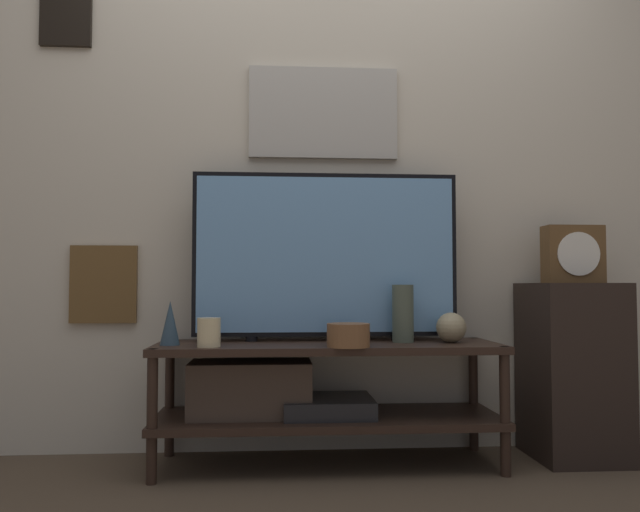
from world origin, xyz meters
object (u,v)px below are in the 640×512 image
(vase_tall_ceramic, at_px, (403,313))
(mantel_clock, at_px, (573,254))
(candle_jar, at_px, (209,332))
(television, at_px, (325,255))
(vase_wide_bowl, at_px, (348,335))
(vase_slim_bronze, at_px, (170,323))
(vase_round_glass, at_px, (451,327))

(vase_tall_ceramic, relative_size, mantel_clock, 0.95)
(candle_jar, bearing_deg, television, 26.31)
(vase_tall_ceramic, xyz_separation_m, mantel_clock, (0.76, 0.06, 0.25))
(vase_wide_bowl, distance_m, vase_tall_ceramic, 0.31)
(vase_slim_bronze, xyz_separation_m, mantel_clock, (1.70, 0.12, 0.28))
(television, relative_size, vase_tall_ceramic, 4.73)
(vase_slim_bronze, bearing_deg, vase_tall_ceramic, 3.27)
(vase_round_glass, height_order, vase_slim_bronze, vase_slim_bronze)
(vase_tall_ceramic, distance_m, mantel_clock, 0.80)
(television, height_order, vase_tall_ceramic, television)
(vase_wide_bowl, bearing_deg, vase_slim_bronze, 169.97)
(candle_jar, bearing_deg, vase_wide_bowl, -3.84)
(vase_round_glass, relative_size, vase_slim_bronze, 0.71)
(vase_wide_bowl, bearing_deg, television, 104.65)
(vase_slim_bronze, distance_m, candle_jar, 0.19)
(vase_slim_bronze, distance_m, mantel_clock, 1.72)
(vase_slim_bronze, height_order, candle_jar, vase_slim_bronze)
(vase_round_glass, relative_size, candle_jar, 1.11)
(vase_round_glass, relative_size, vase_tall_ceramic, 0.52)
(vase_wide_bowl, distance_m, vase_slim_bronze, 0.70)
(television, distance_m, vase_round_glass, 0.60)
(vase_round_glass, relative_size, mantel_clock, 0.49)
(television, height_order, vase_slim_bronze, television)
(vase_tall_ceramic, height_order, vase_slim_bronze, vase_tall_ceramic)
(vase_round_glass, distance_m, vase_tall_ceramic, 0.20)
(television, height_order, mantel_clock, television)
(vase_round_glass, bearing_deg, television, 167.51)
(candle_jar, distance_m, mantel_clock, 1.58)
(vase_wide_bowl, distance_m, candle_jar, 0.53)
(vase_tall_ceramic, height_order, candle_jar, vase_tall_ceramic)
(candle_jar, height_order, mantel_clock, mantel_clock)
(vase_wide_bowl, height_order, vase_tall_ceramic, vase_tall_ceramic)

